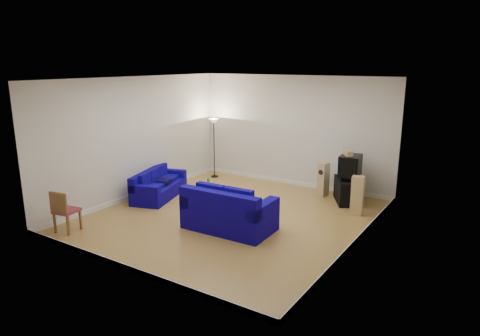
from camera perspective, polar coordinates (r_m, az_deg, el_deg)
The scene contains 16 objects.
room at distance 9.76m, azimuth -1.27°, elevation 2.05°, with size 6.01×6.51×3.21m.
sofa_three_seat at distance 11.74m, azimuth -10.92°, elevation -2.55°, with size 1.34×2.04×0.73m.
sofa_loveseat at distance 9.30m, azimuth -1.63°, elevation -6.16°, with size 1.94×1.12×0.95m.
coffee_table at distance 10.59m, azimuth -3.52°, elevation -3.51°, with size 1.24×0.68×0.44m.
bottle at distance 10.72m, azimuth -4.24°, elevation -2.18°, with size 0.07×0.07×0.30m, color #197233.
tissue_box at distance 10.52m, azimuth -3.75°, elevation -3.10°, with size 0.19×0.11×0.08m, color green.
red_canister at distance 10.55m, azimuth -2.15°, elevation -2.91°, with size 0.09×0.09×0.12m, color red.
remote at distance 10.22m, azimuth -2.23°, elevation -3.77°, with size 0.16×0.05×0.02m, color black.
tv_stand at distance 11.46m, azimuth 14.15°, elevation -2.93°, with size 1.02×0.56×0.62m, color black.
av_receiver at distance 11.41m, azimuth 14.29°, elevation -1.12°, with size 0.45×0.37×0.11m, color black.
television at distance 11.27m, azimuth 14.45°, elevation 0.34°, with size 0.60×0.74×0.52m.
centre_speaker at distance 11.19m, azimuth 14.20°, elevation 1.98°, with size 0.38×0.15×0.13m, color tan.
speaker_left at distance 11.80m, azimuth 11.05°, elevation -1.48°, with size 0.27×0.32×0.93m.
speaker_right at distance 10.55m, azimuth 15.36°, elevation -3.56°, with size 0.32×0.26×0.95m.
floor_lamp at distance 13.33m, azimuth -3.51°, elevation 5.21°, with size 0.32×0.32×1.85m.
dining_chair at distance 9.84m, azimuth -22.43°, elevation -5.12°, with size 0.52×0.52×0.93m.
Camera 1 is at (5.36, -7.91, 3.57)m, focal length 32.00 mm.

